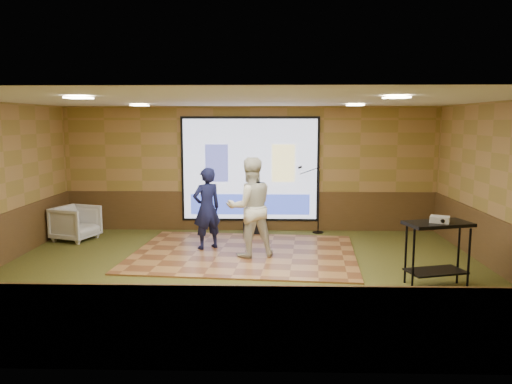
{
  "coord_description": "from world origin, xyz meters",
  "views": [
    {
      "loc": [
        0.46,
        -8.49,
        2.65
      ],
      "look_at": [
        0.21,
        0.97,
        1.3
      ],
      "focal_mm": 35.0,
      "sensor_mm": 36.0,
      "label": 1
    }
  ],
  "objects_px": {
    "projector": "(440,219)",
    "mic_stand": "(316,212)",
    "player_left": "(207,208)",
    "dance_floor": "(244,253)",
    "duffel_bag": "(255,228)",
    "banquet_chair": "(76,223)",
    "av_table": "(437,241)",
    "projector_screen": "(250,170)",
    "player_right": "(250,207)"
  },
  "relations": [
    {
      "from": "player_right",
      "to": "projector",
      "type": "height_order",
      "value": "player_right"
    },
    {
      "from": "dance_floor",
      "to": "player_right",
      "type": "height_order",
      "value": "player_right"
    },
    {
      "from": "projector_screen",
      "to": "banquet_chair",
      "type": "relative_size",
      "value": 3.9
    },
    {
      "from": "player_left",
      "to": "dance_floor",
      "type": "bearing_deg",
      "value": 124.66
    },
    {
      "from": "projector",
      "to": "mic_stand",
      "type": "relative_size",
      "value": 0.18
    },
    {
      "from": "projector_screen",
      "to": "duffel_bag",
      "type": "xyz_separation_m",
      "value": [
        0.12,
        -0.39,
        -1.32
      ]
    },
    {
      "from": "player_left",
      "to": "banquet_chair",
      "type": "distance_m",
      "value": 3.18
    },
    {
      "from": "banquet_chair",
      "to": "av_table",
      "type": "bearing_deg",
      "value": -94.62
    },
    {
      "from": "dance_floor",
      "to": "player_left",
      "type": "height_order",
      "value": "player_left"
    },
    {
      "from": "duffel_bag",
      "to": "player_right",
      "type": "bearing_deg",
      "value": -90.71
    },
    {
      "from": "av_table",
      "to": "projector",
      "type": "bearing_deg",
      "value": -54.18
    },
    {
      "from": "projector_screen",
      "to": "player_right",
      "type": "relative_size",
      "value": 1.72
    },
    {
      "from": "player_right",
      "to": "mic_stand",
      "type": "bearing_deg",
      "value": -142.29
    },
    {
      "from": "dance_floor",
      "to": "duffel_bag",
      "type": "height_order",
      "value": "duffel_bag"
    },
    {
      "from": "player_left",
      "to": "projector_screen",
      "type": "bearing_deg",
      "value": -147.31
    },
    {
      "from": "av_table",
      "to": "mic_stand",
      "type": "distance_m",
      "value": 4.22
    },
    {
      "from": "projector_screen",
      "to": "dance_floor",
      "type": "relative_size",
      "value": 0.75
    },
    {
      "from": "dance_floor",
      "to": "player_right",
      "type": "distance_m",
      "value": 1.02
    },
    {
      "from": "projector",
      "to": "mic_stand",
      "type": "height_order",
      "value": "mic_stand"
    },
    {
      "from": "projector_screen",
      "to": "dance_floor",
      "type": "distance_m",
      "value": 2.62
    },
    {
      "from": "player_left",
      "to": "av_table",
      "type": "height_order",
      "value": "player_left"
    },
    {
      "from": "player_left",
      "to": "duffel_bag",
      "type": "bearing_deg",
      "value": -155.98
    },
    {
      "from": "projector",
      "to": "projector_screen",
      "type": "bearing_deg",
      "value": 150.17
    },
    {
      "from": "dance_floor",
      "to": "duffel_bag",
      "type": "bearing_deg",
      "value": 84.97
    },
    {
      "from": "av_table",
      "to": "mic_stand",
      "type": "height_order",
      "value": "mic_stand"
    },
    {
      "from": "player_right",
      "to": "banquet_chair",
      "type": "xyz_separation_m",
      "value": [
        -3.96,
        1.34,
        -0.61
      ]
    },
    {
      "from": "player_left",
      "to": "mic_stand",
      "type": "distance_m",
      "value": 2.94
    },
    {
      "from": "projector",
      "to": "duffel_bag",
      "type": "xyz_separation_m",
      "value": [
        -3.03,
        3.77,
        -0.96
      ]
    },
    {
      "from": "dance_floor",
      "to": "duffel_bag",
      "type": "relative_size",
      "value": 8.94
    },
    {
      "from": "projector_screen",
      "to": "player_right",
      "type": "xyz_separation_m",
      "value": [
        0.09,
        -2.44,
        -0.48
      ]
    },
    {
      "from": "mic_stand",
      "to": "banquet_chair",
      "type": "xyz_separation_m",
      "value": [
        -5.44,
        -0.88,
        -0.11
      ]
    },
    {
      "from": "projector_screen",
      "to": "player_left",
      "type": "height_order",
      "value": "projector_screen"
    },
    {
      "from": "av_table",
      "to": "projector_screen",
      "type": "bearing_deg",
      "value": 127.17
    },
    {
      "from": "player_right",
      "to": "projector",
      "type": "bearing_deg",
      "value": 132.14
    },
    {
      "from": "av_table",
      "to": "banquet_chair",
      "type": "height_order",
      "value": "av_table"
    },
    {
      "from": "player_left",
      "to": "player_right",
      "type": "xyz_separation_m",
      "value": [
        0.91,
        -0.57,
        0.13
      ]
    },
    {
      "from": "duffel_bag",
      "to": "dance_floor",
      "type": "bearing_deg",
      "value": -95.03
    },
    {
      "from": "banquet_chair",
      "to": "player_right",
      "type": "bearing_deg",
      "value": -89.83
    },
    {
      "from": "av_table",
      "to": "banquet_chair",
      "type": "xyz_separation_m",
      "value": [
        -7.0,
        3.03,
        -0.38
      ]
    },
    {
      "from": "player_right",
      "to": "av_table",
      "type": "height_order",
      "value": "player_right"
    },
    {
      "from": "av_table",
      "to": "player_right",
      "type": "bearing_deg",
      "value": 150.82
    },
    {
      "from": "av_table",
      "to": "duffel_bag",
      "type": "height_order",
      "value": "av_table"
    },
    {
      "from": "player_left",
      "to": "mic_stand",
      "type": "relative_size",
      "value": 1.04
    },
    {
      "from": "player_left",
      "to": "duffel_bag",
      "type": "relative_size",
      "value": 3.41
    },
    {
      "from": "player_left",
      "to": "player_right",
      "type": "bearing_deg",
      "value": 114.61
    },
    {
      "from": "player_left",
      "to": "mic_stand",
      "type": "bearing_deg",
      "value": -179.07
    },
    {
      "from": "mic_stand",
      "to": "duffel_bag",
      "type": "xyz_separation_m",
      "value": [
        -1.46,
        -0.17,
        -0.34
      ]
    },
    {
      "from": "mic_stand",
      "to": "dance_floor",
      "type": "bearing_deg",
      "value": -125.52
    },
    {
      "from": "projector",
      "to": "duffel_bag",
      "type": "bearing_deg",
      "value": 151.8
    },
    {
      "from": "dance_floor",
      "to": "banquet_chair",
      "type": "bearing_deg",
      "value": 164.22
    }
  ]
}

